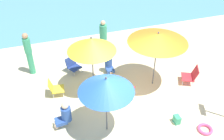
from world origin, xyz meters
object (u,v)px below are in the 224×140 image
object	(u,v)px
umbrella_yellow	(92,45)
person_b	(65,115)
beach_chair_a	(73,65)
person_c	(109,63)
person_d	(103,39)
beach_bag	(177,119)
umbrella_blue	(106,85)
beach_chair_d	(126,96)
beach_chair_c	(55,88)
person_a	(29,53)
umbrella_orange	(158,38)
swim_ring	(205,129)
beach_chair_b	(191,75)

from	to	relation	value
umbrella_yellow	person_b	size ratio (longest dim) A/B	2.29
beach_chair_a	person_c	xyz separation A→B (m)	(1.32, -0.49, 0.12)
person_d	beach_bag	world-z (taller)	person_d
umbrella_blue	umbrella_yellow	world-z (taller)	umbrella_yellow
person_c	beach_bag	distance (m)	3.37
beach_chair_d	beach_chair_c	bearing A→B (deg)	17.61
person_a	person_b	bearing A→B (deg)	-134.96
umbrella_orange	person_a	xyz separation A→B (m)	(-4.15, 2.07, -1.02)
person_a	swim_ring	size ratio (longest dim) A/B	3.77
umbrella_blue	beach_chair_b	world-z (taller)	umbrella_blue
umbrella_yellow	person_a	xyz separation A→B (m)	(-2.02, 1.67, -0.94)
umbrella_blue	beach_chair_d	distance (m)	1.88
person_d	person_c	bearing A→B (deg)	98.35
beach_chair_d	person_a	bearing A→B (deg)	1.68
beach_chair_a	person_c	world-z (taller)	person_c
umbrella_yellow	person_b	world-z (taller)	umbrella_yellow
beach_bag	beach_chair_b	bearing A→B (deg)	47.09
beach_bag	person_c	bearing A→B (deg)	110.71
umbrella_orange	person_b	world-z (taller)	umbrella_orange
umbrella_orange	person_d	distance (m)	2.89
swim_ring	umbrella_orange	bearing A→B (deg)	101.64
umbrella_blue	person_b	distance (m)	1.77
person_c	beach_chair_c	bearing A→B (deg)	-72.01
person_b	person_c	bearing A→B (deg)	-136.16
beach_chair_d	person_d	bearing A→B (deg)	-47.11
beach_chair_d	person_b	xyz separation A→B (m)	(-2.07, -0.35, 0.12)
beach_chair_b	swim_ring	world-z (taller)	beach_chair_b
umbrella_blue	beach_chair_d	world-z (taller)	umbrella_blue
umbrella_blue	beach_bag	bearing A→B (deg)	-11.31
person_b	beach_chair_d	bearing A→B (deg)	-173.23
umbrella_orange	person_d	bearing A→B (deg)	115.76
beach_chair_a	umbrella_orange	bearing A→B (deg)	28.48
swim_ring	beach_chair_d	bearing A→B (deg)	134.91
person_a	beach_bag	distance (m)	5.75
person_c	swim_ring	world-z (taller)	person_c
swim_ring	person_d	bearing A→B (deg)	108.85
umbrella_orange	person_b	xyz separation A→B (m)	(-3.39, -1.02, -1.46)
umbrella_orange	beach_chair_a	world-z (taller)	umbrella_orange
beach_chair_d	person_d	distance (m)	3.13
umbrella_yellow	beach_chair_d	xyz separation A→B (m)	(0.82, -1.07, -1.49)
umbrella_yellow	person_d	bearing A→B (deg)	64.20
beach_chair_d	person_a	size ratio (longest dim) A/B	0.44
beach_chair_a	beach_bag	bearing A→B (deg)	5.13
beach_chair_d	swim_ring	world-z (taller)	beach_chair_d
beach_chair_c	beach_bag	xyz separation A→B (m)	(3.36, -2.46, -0.18)
person_d	swim_ring	size ratio (longest dim) A/B	3.56
umbrella_blue	beach_chair_a	distance (m)	3.51
swim_ring	beach_chair_b	bearing A→B (deg)	68.88
umbrella_orange	beach_chair_a	size ratio (longest dim) A/B	3.23
umbrella_yellow	beach_chair_b	bearing A→B (deg)	-12.61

